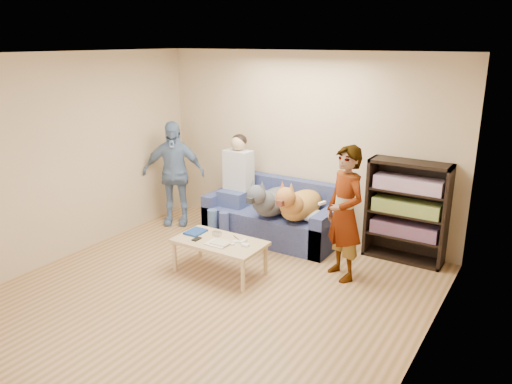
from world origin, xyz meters
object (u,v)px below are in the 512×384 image
Objects in this scene: camera_silver at (217,234)px; dog_gray at (272,201)px; person_standing_left at (174,173)px; coffee_table at (219,244)px; dog_tan at (299,204)px; bookshelf at (407,209)px; person_standing_right at (345,214)px; sofa at (274,218)px; person_seated at (235,181)px; notebook_blue at (196,232)px.

dog_gray is at bearing 77.65° from camera_silver.
dog_gray reaches higher than camera_silver.
coffee_table is (1.59, -1.04, -0.42)m from person_standing_left.
dog_tan is 1.06× the size of coffee_table.
bookshelf is at bearing -20.08° from person_standing_left.
person_standing_right reaches higher than dog_tan.
person_standing_right is at bearing -28.87° from dog_tan.
camera_silver is (1.47, -0.92, -0.35)m from person_standing_left.
sofa is 1.46× the size of bookshelf.
person_seated reaches higher than bookshelf.
notebook_blue is 0.24× the size of coffee_table.
person_standing_right is 1.29m from dog_gray.
person_standing_left is 1.23× the size of bookshelf.
sofa is 1.36m from coffee_table.
person_standing_right is at bearing 27.69° from coffee_table.
dog_gray is 0.39m from dog_tan.
camera_silver is 0.07× the size of person_seated.
person_standing_right is 1.09× the size of person_seated.
notebook_blue reaches higher than coffee_table.
camera_silver is 1.02m from dog_gray.
notebook_blue is 1.37m from sofa.
sofa is 1.73× the size of coffee_table.
dog_gray is (0.21, 0.97, 0.19)m from camera_silver.
camera_silver is at bearing -142.36° from bookshelf.
sofa is 1.29× the size of person_seated.
camera_silver is at bearing -120.29° from dog_tan.
person_standing_left is 1.69m from sofa.
dog_gray is 1.76m from bookshelf.
camera_silver reaches higher than notebook_blue.
sofa is 0.46m from dog_gray.
person_seated is (-0.59, -0.13, 0.49)m from sofa.
person_seated is at bearing -167.87° from sofa.
coffee_table is 2.41m from bookshelf.
person_standing_left is 3.43m from bookshelf.
person_seated is at bearing 113.61° from camera_silver.
bookshelf is (3.38, 0.55, -0.12)m from person_standing_left.
sofa is 1.52× the size of dog_gray.
person_seated is (-0.20, 1.18, 0.34)m from notebook_blue.
coffee_table is (-0.09, -1.09, -0.26)m from dog_gray.
person_standing_left is 1.60m from notebook_blue.
person_standing_left is at bearing -178.28° from dog_gray.
sofa is at bearing -172.54° from person_standing_right.
notebook_blue is 1.42m from dog_tan.
camera_silver is at bearing -61.31° from person_standing_left.
notebook_blue is (1.19, -0.99, -0.36)m from person_standing_left.
notebook_blue is 1.17m from dog_gray.
coffee_table is at bearing -63.80° from person_seated.
person_standing_right reaches higher than sofa.
dog_gray is at bearing -67.45° from sofa.
person_standing_right is 1.53m from coffee_table.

